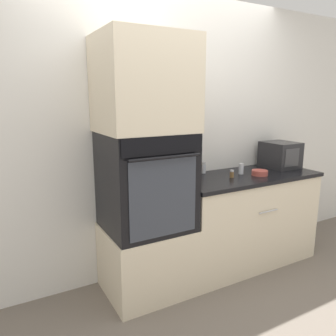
{
  "coord_description": "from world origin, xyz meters",
  "views": [
    {
      "loc": [
        -1.42,
        -1.99,
        1.61
      ],
      "look_at": [
        -0.19,
        0.21,
        1.06
      ],
      "focal_mm": 35.0,
      "sensor_mm": 36.0,
      "label": 1
    }
  ],
  "objects_px": {
    "knife_block": "(190,167)",
    "condiment_jar_far": "(203,168)",
    "condiment_jar_mid": "(241,169)",
    "microwave": "(280,155)",
    "bowl": "(260,173)",
    "condiment_jar_near": "(232,174)",
    "wall_oven": "(146,181)"
  },
  "relations": [
    {
      "from": "bowl",
      "to": "condiment_jar_far",
      "type": "xyz_separation_m",
      "value": [
        -0.41,
        0.33,
        0.03
      ]
    },
    {
      "from": "bowl",
      "to": "condiment_jar_near",
      "type": "distance_m",
      "value": 0.3
    },
    {
      "from": "bowl",
      "to": "condiment_jar_mid",
      "type": "height_order",
      "value": "condiment_jar_mid"
    },
    {
      "from": "microwave",
      "to": "condiment_jar_mid",
      "type": "bearing_deg",
      "value": -176.37
    },
    {
      "from": "microwave",
      "to": "condiment_jar_mid",
      "type": "height_order",
      "value": "microwave"
    },
    {
      "from": "microwave",
      "to": "bowl",
      "type": "xyz_separation_m",
      "value": [
        -0.44,
        -0.16,
        -0.11
      ]
    },
    {
      "from": "bowl",
      "to": "condiment_jar_mid",
      "type": "distance_m",
      "value": 0.18
    },
    {
      "from": "microwave",
      "to": "condiment_jar_far",
      "type": "xyz_separation_m",
      "value": [
        -0.85,
        0.17,
        -0.08
      ]
    },
    {
      "from": "condiment_jar_far",
      "to": "wall_oven",
      "type": "bearing_deg",
      "value": -161.15
    },
    {
      "from": "bowl",
      "to": "condiment_jar_far",
      "type": "bearing_deg",
      "value": 141.13
    },
    {
      "from": "microwave",
      "to": "condiment_jar_near",
      "type": "height_order",
      "value": "microwave"
    },
    {
      "from": "bowl",
      "to": "condiment_jar_far",
      "type": "distance_m",
      "value": 0.53
    },
    {
      "from": "knife_block",
      "to": "condiment_jar_far",
      "type": "xyz_separation_m",
      "value": [
        0.2,
        0.07,
        -0.04
      ]
    },
    {
      "from": "knife_block",
      "to": "microwave",
      "type": "bearing_deg",
      "value": -5.17
    },
    {
      "from": "condiment_jar_near",
      "to": "wall_oven",
      "type": "bearing_deg",
      "value": 177.96
    },
    {
      "from": "condiment_jar_near",
      "to": "condiment_jar_mid",
      "type": "distance_m",
      "value": 0.19
    },
    {
      "from": "microwave",
      "to": "bowl",
      "type": "distance_m",
      "value": 0.48
    },
    {
      "from": "bowl",
      "to": "condiment_jar_mid",
      "type": "bearing_deg",
      "value": 132.63
    },
    {
      "from": "knife_block",
      "to": "condiment_jar_near",
      "type": "height_order",
      "value": "knife_block"
    },
    {
      "from": "wall_oven",
      "to": "condiment_jar_near",
      "type": "xyz_separation_m",
      "value": [
        0.85,
        -0.03,
        -0.03
      ]
    },
    {
      "from": "wall_oven",
      "to": "condiment_jar_mid",
      "type": "relative_size",
      "value": 7.69
    },
    {
      "from": "knife_block",
      "to": "condiment_jar_mid",
      "type": "bearing_deg",
      "value": -14.7
    },
    {
      "from": "wall_oven",
      "to": "condiment_jar_far",
      "type": "bearing_deg",
      "value": 18.85
    },
    {
      "from": "wall_oven",
      "to": "condiment_jar_mid",
      "type": "xyz_separation_m",
      "value": [
        1.03,
        0.04,
        -0.02
      ]
    },
    {
      "from": "condiment_jar_mid",
      "to": "condiment_jar_far",
      "type": "bearing_deg",
      "value": 145.22
    },
    {
      "from": "knife_block",
      "to": "bowl",
      "type": "distance_m",
      "value": 0.67
    },
    {
      "from": "wall_oven",
      "to": "condiment_jar_mid",
      "type": "height_order",
      "value": "wall_oven"
    },
    {
      "from": "wall_oven",
      "to": "knife_block",
      "type": "bearing_deg",
      "value": 18.27
    },
    {
      "from": "condiment_jar_near",
      "to": "condiment_jar_far",
      "type": "xyz_separation_m",
      "value": [
        -0.12,
        0.28,
        0.02
      ]
    },
    {
      "from": "microwave",
      "to": "wall_oven",
      "type": "bearing_deg",
      "value": -177.16
    },
    {
      "from": "microwave",
      "to": "condiment_jar_far",
      "type": "bearing_deg",
      "value": 168.69
    },
    {
      "from": "condiment_jar_mid",
      "to": "microwave",
      "type": "bearing_deg",
      "value": 3.63
    }
  ]
}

